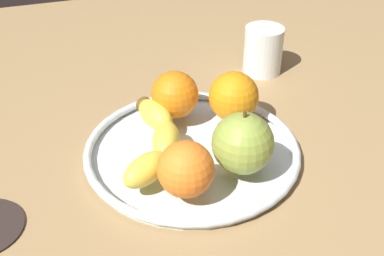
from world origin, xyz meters
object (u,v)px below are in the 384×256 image
object	(u,v)px
orange_front_left	(234,96)
orange_back_right	(186,169)
fruit_bowl	(192,150)
banana	(156,138)
ambient_mug	(263,49)
orange_front_right	(178,94)
apple	(243,143)

from	to	relation	value
orange_front_left	orange_back_right	world-z (taller)	orange_front_left
fruit_bowl	orange_back_right	size ratio (longest dim) A/B	4.31
banana	ambient_mug	distance (cm)	32.43
orange_back_right	orange_front_left	bearing A→B (deg)	-40.54
orange_front_right	ambient_mug	size ratio (longest dim) A/B	0.68
apple	orange_front_right	world-z (taller)	apple
orange_front_right	apple	bearing A→B (deg)	-164.63
fruit_bowl	orange_back_right	bearing A→B (deg)	157.49
fruit_bowl	orange_front_left	world-z (taller)	orange_front_left
fruit_bowl	apple	size ratio (longest dim) A/B	3.43
fruit_bowl	apple	xyz separation A→B (cm)	(-6.92, -4.69, 5.00)
orange_front_left	fruit_bowl	bearing A→B (deg)	120.90
apple	orange_back_right	xyz separation A→B (cm)	(-2.16, 8.45, -0.52)
banana	orange_front_left	xyz separation A→B (cm)	(4.20, -13.32, 1.91)
banana	orange_back_right	distance (cm)	10.03
orange_front_right	orange_back_right	bearing A→B (deg)	166.44
apple	ambient_mug	size ratio (longest dim) A/B	0.85
fruit_bowl	apple	distance (cm)	9.74
fruit_bowl	orange_front_right	world-z (taller)	orange_front_right
banana	orange_front_right	distance (cm)	9.70
orange_front_left	orange_front_right	xyz separation A→B (cm)	(3.54, 7.74, -0.17)
orange_front_right	ambient_mug	xyz separation A→B (cm)	(12.29, -19.91, -1.09)
apple	orange_front_left	distance (cm)	12.34
orange_back_right	ambient_mug	size ratio (longest dim) A/B	0.67
fruit_bowl	banana	xyz separation A→B (cm)	(0.71, 5.12, 2.77)
ambient_mug	orange_front_right	bearing A→B (deg)	121.70
banana	orange_front_left	size ratio (longest dim) A/B	2.66
banana	apple	size ratio (longest dim) A/B	2.24
apple	orange_front_left	size ratio (longest dim) A/B	1.19
orange_front_left	banana	bearing A→B (deg)	107.48
orange_front_left	apple	bearing A→B (deg)	163.46
orange_front_left	ambient_mug	world-z (taller)	orange_front_left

